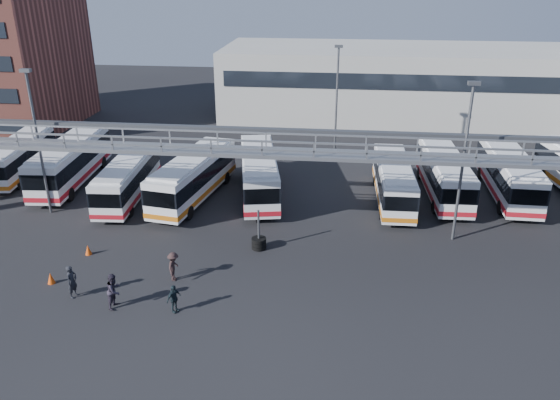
# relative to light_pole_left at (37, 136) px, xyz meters

# --- Properties ---
(ground) EXTENTS (140.00, 140.00, 0.00)m
(ground) POSITION_rel_light_pole_left_xyz_m (16.00, -8.00, -5.73)
(ground) COLOR black
(ground) RESTS_ON ground
(gantry) EXTENTS (51.40, 5.15, 7.10)m
(gantry) POSITION_rel_light_pole_left_xyz_m (16.00, -2.13, -0.22)
(gantry) COLOR gray
(gantry) RESTS_ON ground
(warehouse) EXTENTS (42.00, 14.00, 8.00)m
(warehouse) POSITION_rel_light_pole_left_xyz_m (28.00, 30.00, -1.73)
(warehouse) COLOR #9E9E99
(warehouse) RESTS_ON ground
(light_pole_left) EXTENTS (0.70, 0.35, 10.21)m
(light_pole_left) POSITION_rel_light_pole_left_xyz_m (0.00, 0.00, 0.00)
(light_pole_left) COLOR #4C4F54
(light_pole_left) RESTS_ON ground
(light_pole_mid) EXTENTS (0.70, 0.35, 10.21)m
(light_pole_mid) POSITION_rel_light_pole_left_xyz_m (28.00, -1.00, 0.00)
(light_pole_mid) COLOR #4C4F54
(light_pole_mid) RESTS_ON ground
(light_pole_back) EXTENTS (0.70, 0.35, 10.21)m
(light_pole_back) POSITION_rel_light_pole_left_xyz_m (20.00, 14.00, 0.00)
(light_pole_back) COLOR #4C4F54
(light_pole_back) RESTS_ON ground
(bus_0) EXTENTS (3.67, 10.36, 3.08)m
(bus_0) POSITION_rel_light_pole_left_xyz_m (-6.16, 6.99, -4.02)
(bus_0) COLOR silver
(bus_0) RESTS_ON ground
(bus_1) EXTENTS (3.51, 11.62, 3.48)m
(bus_1) POSITION_rel_light_pole_left_xyz_m (-1.02, 5.74, -3.80)
(bus_1) COLOR silver
(bus_1) RESTS_ON ground
(bus_2) EXTENTS (3.01, 10.21, 3.06)m
(bus_2) POSITION_rel_light_pole_left_xyz_m (4.72, 3.08, -4.03)
(bus_2) COLOR silver
(bus_2) RESTS_ON ground
(bus_3) EXTENTS (4.35, 11.36, 3.37)m
(bus_3) POSITION_rel_light_pole_left_xyz_m (9.66, 3.69, -3.86)
(bus_3) COLOR silver
(bus_3) RESTS_ON ground
(bus_4) EXTENTS (4.61, 11.32, 3.35)m
(bus_4) POSITION_rel_light_pole_left_xyz_m (14.41, 4.99, -3.87)
(bus_4) COLOR silver
(bus_4) RESTS_ON ground
(bus_6) EXTENTS (2.56, 10.22, 3.09)m
(bus_6) POSITION_rel_light_pole_left_xyz_m (24.53, 4.84, -4.02)
(bus_6) COLOR silver
(bus_6) RESTS_ON ground
(bus_7) EXTENTS (2.89, 11.01, 3.32)m
(bus_7) POSITION_rel_light_pole_left_xyz_m (28.41, 6.51, -3.89)
(bus_7) COLOR silver
(bus_7) RESTS_ON ground
(bus_8) EXTENTS (2.82, 11.20, 3.39)m
(bus_8) POSITION_rel_light_pole_left_xyz_m (33.29, 6.97, -3.85)
(bus_8) COLOR silver
(bus_8) RESTS_ON ground
(pedestrian_a) EXTENTS (0.56, 0.75, 1.85)m
(pedestrian_a) POSITION_rel_light_pole_left_xyz_m (6.67, -10.19, -4.80)
(pedestrian_a) COLOR black
(pedestrian_a) RESTS_ON ground
(pedestrian_b) EXTENTS (0.84, 1.02, 1.93)m
(pedestrian_b) POSITION_rel_light_pole_left_xyz_m (9.26, -10.83, -4.76)
(pedestrian_b) COLOR #292331
(pedestrian_b) RESTS_ON ground
(pedestrian_c) EXTENTS (0.65, 1.12, 1.72)m
(pedestrian_c) POSITION_rel_light_pole_left_xyz_m (11.52, -7.93, -4.87)
(pedestrian_c) COLOR #2E1F1F
(pedestrian_c) RESTS_ON ground
(pedestrian_d) EXTENTS (0.78, 0.98, 1.55)m
(pedestrian_d) POSITION_rel_light_pole_left_xyz_m (12.43, -10.93, -4.95)
(pedestrian_d) COLOR black
(pedestrian_d) RESTS_ON ground
(cone_left) EXTENTS (0.51, 0.51, 0.66)m
(cone_left) POSITION_rel_light_pole_left_xyz_m (4.78, -9.06, -5.40)
(cone_left) COLOR #DE480C
(cone_left) RESTS_ON ground
(cone_right) EXTENTS (0.53, 0.53, 0.63)m
(cone_right) POSITION_rel_light_pole_left_xyz_m (5.41, -5.65, -5.41)
(cone_right) COLOR #DE480C
(cone_right) RESTS_ON ground
(tire_stack) EXTENTS (0.92, 0.92, 2.63)m
(tire_stack) POSITION_rel_light_pole_left_xyz_m (15.70, -3.71, -5.28)
(tire_stack) COLOR black
(tire_stack) RESTS_ON ground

